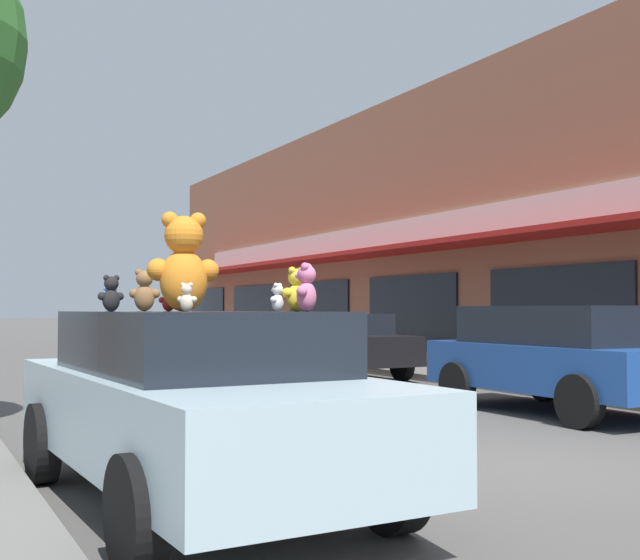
{
  "coord_description": "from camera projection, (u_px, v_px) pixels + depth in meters",
  "views": [
    {
      "loc": [
        -5.21,
        -5.88,
        1.49
      ],
      "look_at": [
        -0.15,
        3.91,
        1.89
      ],
      "focal_mm": 45.0,
      "sensor_mm": 36.0,
      "label": 1
    }
  ],
  "objects": [
    {
      "name": "teddy_bear_giant",
      "position": [
        184.0,
        264.0,
        6.26
      ],
      "size": [
        0.59,
        0.38,
        0.78
      ],
      "rotation": [
        0.0,
        0.0,
        2.95
      ],
      "color": "orange",
      "rests_on": "plush_art_car"
    },
    {
      "name": "parked_car_far_right",
      "position": [
        335.0,
        342.0,
        17.54
      ],
      "size": [
        1.9,
        4.45,
        1.39
      ],
      "color": "black",
      "rests_on": "ground_plane"
    },
    {
      "name": "teddy_bear_yellow",
      "position": [
        296.0,
        290.0,
        6.07
      ],
      "size": [
        0.26,
        0.18,
        0.34
      ],
      "rotation": [
        0.0,
        0.0,
        3.45
      ],
      "color": "yellow",
      "rests_on": "plush_art_car"
    },
    {
      "name": "teddy_bear_red",
      "position": [
        169.0,
        298.0,
        6.56
      ],
      "size": [
        0.17,
        0.11,
        0.22
      ],
      "rotation": [
        0.0,
        0.0,
        2.89
      ],
      "color": "red",
      "rests_on": "plush_art_car"
    },
    {
      "name": "teddy_bear_white",
      "position": [
        278.0,
        298.0,
        6.02
      ],
      "size": [
        0.15,
        0.14,
        0.22
      ],
      "rotation": [
        0.0,
        0.0,
        3.82
      ],
      "color": "white",
      "rests_on": "plush_art_car"
    },
    {
      "name": "plush_art_car",
      "position": [
        195.0,
        400.0,
        6.12
      ],
      "size": [
        2.06,
        4.5,
        1.47
      ],
      "rotation": [
        0.0,
        0.0,
        0.04
      ],
      "color": "#ADC6D1",
      "rests_on": "ground_plane"
    },
    {
      "name": "teddy_bear_pink",
      "position": [
        306.0,
        288.0,
        5.8
      ],
      "size": [
        0.23,
        0.25,
        0.35
      ],
      "rotation": [
        0.0,
        0.0,
        4.02
      ],
      "color": "pink",
      "rests_on": "plush_art_car"
    },
    {
      "name": "teddy_bear_cream",
      "position": [
        187.0,
        298.0,
        6.0
      ],
      "size": [
        0.15,
        0.14,
        0.22
      ],
      "rotation": [
        0.0,
        0.0,
        2.43
      ],
      "color": "beige",
      "rests_on": "plush_art_car"
    },
    {
      "name": "ground_plane",
      "position": [
        524.0,
        467.0,
        7.56
      ],
      "size": [
        260.0,
        260.0,
        0.0
      ],
      "primitive_type": "plane",
      "color": "#514F4C"
    },
    {
      "name": "teddy_bear_black",
      "position": [
        111.0,
        294.0,
        5.97
      ],
      "size": [
        0.2,
        0.13,
        0.27
      ],
      "rotation": [
        0.0,
        0.0,
        3.25
      ],
      "color": "black",
      "rests_on": "plush_art_car"
    },
    {
      "name": "storefront_row",
      "position": [
        575.0,
        236.0,
        24.28
      ],
      "size": [
        13.41,
        37.98,
        7.43
      ],
      "color": "#9E6047",
      "rests_on": "ground_plane"
    },
    {
      "name": "teddy_bear_blue",
      "position": [
        111.0,
        297.0,
        6.94
      ],
      "size": [
        0.15,
        0.2,
        0.26
      ],
      "rotation": [
        0.0,
        0.0,
        4.31
      ],
      "color": "blue",
      "rests_on": "plush_art_car"
    },
    {
      "name": "teddy_bear_brown",
      "position": [
        144.0,
        291.0,
        7.09
      ],
      "size": [
        0.28,
        0.21,
        0.38
      ],
      "rotation": [
        0.0,
        0.0,
        2.72
      ],
      "color": "olive",
      "rests_on": "plush_art_car"
    },
    {
      "name": "parked_car_far_center",
      "position": [
        560.0,
        354.0,
        11.5
      ],
      "size": [
        1.97,
        4.02,
        1.54
      ],
      "color": "#1E4793",
      "rests_on": "ground_plane"
    }
  ]
}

